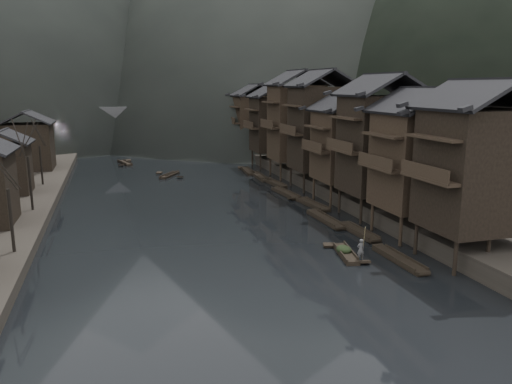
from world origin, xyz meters
name	(u,v)px	position (x,y,z in m)	size (l,w,h in m)	color
water	(226,248)	(0.00, 0.00, 0.00)	(300.00, 300.00, 0.00)	black
right_bank	(369,157)	(35.00, 40.00, 0.90)	(40.00, 200.00, 1.80)	#2D2823
stilt_houses	(326,121)	(17.28, 19.35, 8.89)	(9.00, 67.60, 15.69)	black
bare_trees	(14,163)	(-17.00, 8.84, 6.62)	(3.87, 42.24, 7.74)	black
moored_sampans	(295,197)	(11.99, 15.74, 0.20)	(2.79, 49.61, 0.47)	black
midriver_boats	(145,168)	(-3.78, 42.92, 0.20)	(9.09, 20.14, 0.45)	black
stone_bridge	(152,124)	(0.00, 72.00, 5.11)	(40.00, 6.00, 9.00)	#4C4C4F
hero_sampan	(346,253)	(8.69, -4.38, 0.20)	(1.99, 5.23, 0.44)	black
cargo_heap	(344,245)	(8.65, -4.15, 0.78)	(1.14, 1.49, 0.68)	black
boatman	(361,247)	(9.05, -6.15, 1.28)	(0.61, 0.40, 1.68)	#5E5E61
bamboo_pole	(365,212)	(9.25, -6.15, 3.93)	(0.06, 0.06, 4.19)	#8C7A51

